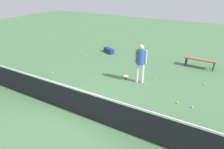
{
  "coord_description": "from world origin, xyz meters",
  "views": [
    {
      "loc": [
        -3.95,
        4.35,
        4.03
      ],
      "look_at": [
        -0.43,
        -1.63,
        0.9
      ],
      "focal_mm": 33.08,
      "sensor_mm": 36.0,
      "label": 1
    }
  ],
  "objects": [
    {
      "name": "tennis_ball_by_net",
      "position": [
        -3.37,
        -4.45,
        0.03
      ],
      "size": [
        0.07,
        0.07,
        0.07
      ],
      "primitive_type": "sphere",
      "color": "#C6E033",
      "rests_on": "ground_plane"
    },
    {
      "name": "tennis_racket_near_player",
      "position": [
        -0.11,
        -3.48,
        0.01
      ],
      "size": [
        0.41,
        0.6,
        0.03
      ],
      "color": "red",
      "rests_on": "ground_plane"
    },
    {
      "name": "tennis_ball_near_player",
      "position": [
        -3.27,
        -2.33,
        0.03
      ],
      "size": [
        0.07,
        0.07,
        0.07
      ],
      "primitive_type": "sphere",
      "color": "#C6E033",
      "rests_on": "ground_plane"
    },
    {
      "name": "equipment_bag",
      "position": [
        2.46,
        -6.13,
        0.14
      ],
      "size": [
        0.84,
        0.61,
        0.28
      ],
      "color": "navy",
      "rests_on": "ground_plane"
    },
    {
      "name": "ground_plane",
      "position": [
        0.0,
        0.0,
        0.0
      ],
      "size": [
        40.0,
        40.0,
        0.0
      ],
      "primitive_type": "plane",
      "color": "#4C7A4C"
    },
    {
      "name": "tennis_ball_midcourt",
      "position": [
        -2.75,
        -2.35,
        0.03
      ],
      "size": [
        0.07,
        0.07,
        0.07
      ],
      "primitive_type": "sphere",
      "color": "#C6E033",
      "rests_on": "ground_plane"
    },
    {
      "name": "tennis_ball_baseline",
      "position": [
        -1.33,
        -3.91,
        0.03
      ],
      "size": [
        0.07,
        0.07,
        0.07
      ],
      "primitive_type": "sphere",
      "color": "#C6E033",
      "rests_on": "ground_plane"
    },
    {
      "name": "tennis_ball_stray_right",
      "position": [
        3.15,
        -2.01,
        0.03
      ],
      "size": [
        0.07,
        0.07,
        0.07
      ],
      "primitive_type": "sphere",
      "color": "#C6E033",
      "rests_on": "ground_plane"
    },
    {
      "name": "courtside_bench",
      "position": [
        -2.83,
        -6.39,
        0.42
      ],
      "size": [
        1.51,
        0.45,
        0.48
      ],
      "color": "olive",
      "rests_on": "ground_plane"
    },
    {
      "name": "tennis_ball_stray_left",
      "position": [
        3.19,
        -4.85,
        0.03
      ],
      "size": [
        0.07,
        0.07,
        0.07
      ],
      "primitive_type": "sphere",
      "color": "#C6E033",
      "rests_on": "ground_plane"
    },
    {
      "name": "player_near_side",
      "position": [
        -0.87,
        -3.26,
        1.01
      ],
      "size": [
        0.52,
        0.42,
        1.7
      ],
      "color": "white",
      "rests_on": "ground_plane"
    },
    {
      "name": "court_net",
      "position": [
        0.0,
        0.0,
        0.5
      ],
      "size": [
        10.09,
        0.09,
        1.07
      ],
      "color": "#4C4C51",
      "rests_on": "ground_plane"
    }
  ]
}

